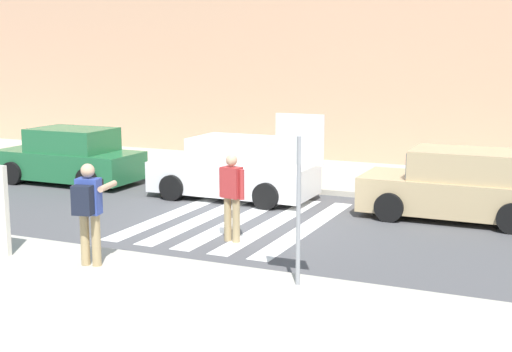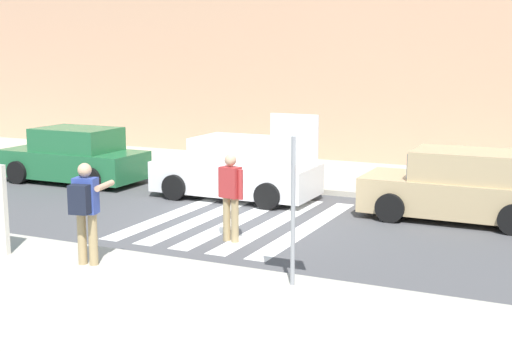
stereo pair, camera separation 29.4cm
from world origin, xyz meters
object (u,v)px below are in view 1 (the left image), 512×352
Objects in this scene: parked_car_green at (70,157)px; parked_car_white at (235,170)px; stop_sign at (299,161)px; pedestrian_crossing at (232,193)px; photographer_with_backpack at (88,206)px; parked_car_tan at (458,187)px.

parked_car_green is 5.11m from parked_car_white.
stop_sign is 1.52× the size of pedestrian_crossing.
photographer_with_backpack is at bearing -85.83° from parked_car_white.
parked_car_tan is at bearing 76.05° from stop_sign.
pedestrian_crossing is at bearing 65.54° from photographer_with_backpack.
parked_car_green is 1.00× the size of parked_car_white.
stop_sign is 3.35m from pedestrian_crossing.
parked_car_tan is (5.46, -0.00, 0.00)m from parked_car_white.
parked_car_green is at bearing 180.00° from parked_car_tan.
parked_car_white is (-3.97, 5.98, -1.33)m from stop_sign.
parked_car_green is (-5.59, 6.51, -0.44)m from photographer_with_backpack.
photographer_with_backpack is 0.42× the size of parked_car_green.
parked_car_tan is (4.98, 6.51, -0.44)m from photographer_with_backpack.
photographer_with_backpack is 8.59m from parked_car_green.
parked_car_white and parked_car_tan have the same top height.
photographer_with_backpack is at bearing -127.43° from parked_car_tan.
parked_car_green and parked_car_white have the same top height.
stop_sign is 1.52× the size of photographer_with_backpack.
parked_car_green and parked_car_tan have the same top height.
parked_car_green is at bearing 130.64° from photographer_with_backpack.
parked_car_green is 1.00× the size of parked_car_tan.
parked_car_white is (-1.74, 3.73, -0.25)m from pedestrian_crossing.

